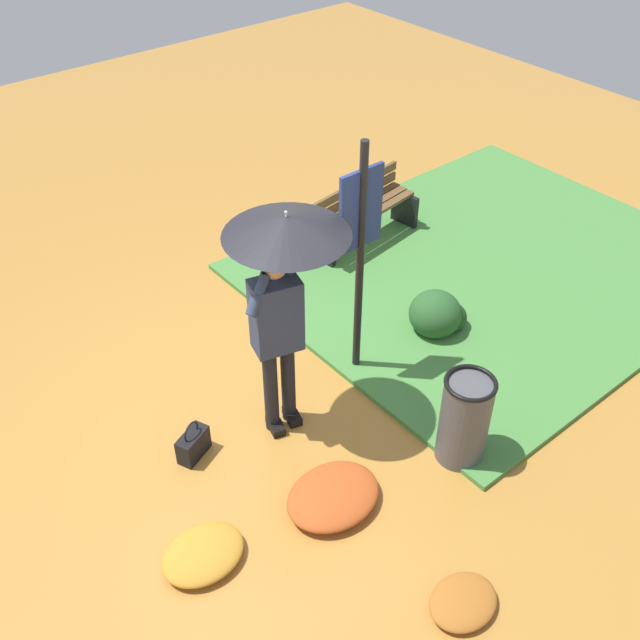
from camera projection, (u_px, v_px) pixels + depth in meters
ground_plane at (246, 421)px, 6.40m from camera, size 18.00×18.00×0.00m
grass_verge at (488, 268)px, 8.18m from camera, size 4.80×4.00×0.05m
person_with_umbrella at (282, 271)px, 5.47m from camera, size 0.96×0.96×2.04m
info_sign_post at (360, 236)px, 6.04m from camera, size 0.44×0.07×2.30m
handbag at (193, 444)px, 6.02m from camera, size 0.33×0.25×0.37m
park_bench at (363, 213)px, 8.36m from camera, size 1.40×0.55×0.75m
trash_bin at (465, 419)px, 5.84m from camera, size 0.42×0.42×0.83m
shrub_cluster at (438, 315)px, 7.21m from camera, size 0.57×0.52×0.47m
leaf_pile_near_person at (333, 496)px, 5.66m from camera, size 0.77×0.62×0.17m
leaf_pile_by_bench at (463, 602)px, 5.01m from camera, size 0.51×0.41×0.11m
leaf_pile_far_path at (203, 554)px, 5.28m from camera, size 0.62×0.50×0.14m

